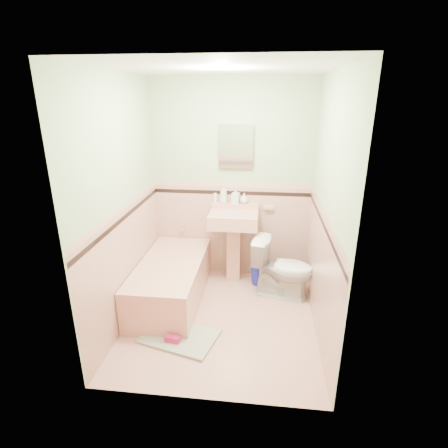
# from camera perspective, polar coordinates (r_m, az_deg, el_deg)

# --- Properties ---
(floor) EXTENTS (2.20, 2.20, 0.00)m
(floor) POSITION_cam_1_polar(r_m,az_deg,el_deg) (3.99, -0.43, -14.89)
(floor) COLOR #D59F8C
(floor) RESTS_ON ground
(ceiling) EXTENTS (2.20, 2.20, 0.00)m
(ceiling) POSITION_cam_1_polar(r_m,az_deg,el_deg) (3.28, -0.55, 23.82)
(ceiling) COLOR white
(ceiling) RESTS_ON ground
(wall_back) EXTENTS (2.50, 0.00, 2.50)m
(wall_back) POSITION_cam_1_polar(r_m,az_deg,el_deg) (4.49, 1.25, 6.70)
(wall_back) COLOR beige
(wall_back) RESTS_ON ground
(wall_front) EXTENTS (2.50, 0.00, 2.50)m
(wall_front) POSITION_cam_1_polar(r_m,az_deg,el_deg) (2.42, -3.68, -5.30)
(wall_front) COLOR beige
(wall_front) RESTS_ON ground
(wall_left) EXTENTS (0.00, 2.50, 2.50)m
(wall_left) POSITION_cam_1_polar(r_m,az_deg,el_deg) (3.68, -16.13, 2.94)
(wall_left) COLOR beige
(wall_left) RESTS_ON ground
(wall_right) EXTENTS (0.00, 2.50, 2.50)m
(wall_right) POSITION_cam_1_polar(r_m,az_deg,el_deg) (3.46, 16.20, 1.84)
(wall_right) COLOR beige
(wall_right) RESTS_ON ground
(wainscot_back) EXTENTS (2.00, 0.00, 2.00)m
(wainscot_back) POSITION_cam_1_polar(r_m,az_deg,el_deg) (4.67, 1.18, -1.13)
(wainscot_back) COLOR #D8A491
(wainscot_back) RESTS_ON ground
(wainscot_front) EXTENTS (2.00, 0.00, 2.00)m
(wainscot_front) POSITION_cam_1_polar(r_m,az_deg,el_deg) (2.77, -3.33, -17.46)
(wainscot_front) COLOR #D8A491
(wainscot_front) RESTS_ON ground
(wainscot_left) EXTENTS (0.00, 2.20, 2.20)m
(wainscot_left) POSITION_cam_1_polar(r_m,az_deg,el_deg) (3.91, -15.05, -6.19)
(wainscot_left) COLOR #D8A491
(wainscot_left) RESTS_ON ground
(wainscot_right) EXTENTS (0.00, 2.20, 2.20)m
(wainscot_right) POSITION_cam_1_polar(r_m,az_deg,el_deg) (3.70, 15.05, -7.75)
(wainscot_right) COLOR #D8A491
(wainscot_right) RESTS_ON ground
(accent_back) EXTENTS (2.00, 0.00, 2.00)m
(accent_back) POSITION_cam_1_polar(r_m,az_deg,el_deg) (4.50, 1.22, 5.04)
(accent_back) COLOR black
(accent_back) RESTS_ON ground
(accent_front) EXTENTS (2.00, 0.00, 2.00)m
(accent_front) POSITION_cam_1_polar(r_m,az_deg,el_deg) (2.49, -3.55, -7.83)
(accent_front) COLOR black
(accent_front) RESTS_ON ground
(accent_left) EXTENTS (0.00, 2.20, 2.20)m
(accent_left) POSITION_cam_1_polar(r_m,az_deg,el_deg) (3.72, -15.68, 1.02)
(accent_left) COLOR black
(accent_left) RESTS_ON ground
(accent_right) EXTENTS (0.00, 2.20, 2.20)m
(accent_right) POSITION_cam_1_polar(r_m,az_deg,el_deg) (3.50, 15.71, -0.17)
(accent_right) COLOR black
(accent_right) RESTS_ON ground
(cap_back) EXTENTS (2.00, 0.00, 2.00)m
(cap_back) POSITION_cam_1_polar(r_m,az_deg,el_deg) (4.48, 1.23, 6.27)
(cap_back) COLOR #D59687
(cap_back) RESTS_ON ground
(cap_front) EXTENTS (2.00, 0.00, 2.00)m
(cap_front) POSITION_cam_1_polar(r_m,az_deg,el_deg) (2.44, -3.59, -5.75)
(cap_front) COLOR #D59687
(cap_front) RESTS_ON ground
(cap_left) EXTENTS (0.00, 2.20, 2.20)m
(cap_left) POSITION_cam_1_polar(r_m,az_deg,el_deg) (3.69, -15.82, 2.49)
(cap_left) COLOR #D59687
(cap_left) RESTS_ON ground
(cap_right) EXTENTS (0.00, 2.20, 2.20)m
(cap_right) POSITION_cam_1_polar(r_m,az_deg,el_deg) (3.46, 15.86, 1.38)
(cap_right) COLOR #D59687
(cap_right) RESTS_ON ground
(bathtub) EXTENTS (0.70, 1.50, 0.45)m
(bathtub) POSITION_cam_1_polar(r_m,az_deg,el_deg) (4.25, -8.45, -9.15)
(bathtub) COLOR tan
(bathtub) RESTS_ON floor
(tub_faucet) EXTENTS (0.04, 0.12, 0.04)m
(tub_faucet) POSITION_cam_1_polar(r_m,az_deg,el_deg) (4.72, -6.50, -0.63)
(tub_faucet) COLOR silver
(tub_faucet) RESTS_ON wall_back
(sink) EXTENTS (0.59, 0.49, 0.93)m
(sink) POSITION_cam_1_polar(r_m,az_deg,el_deg) (4.50, 1.52, -3.76)
(sink) COLOR tan
(sink) RESTS_ON floor
(sink_faucet) EXTENTS (0.02, 0.02, 0.10)m
(sink_faucet) POSITION_cam_1_polar(r_m,az_deg,el_deg) (4.47, 1.74, 2.64)
(sink_faucet) COLOR silver
(sink_faucet) RESTS_ON sink
(medicine_cabinet) EXTENTS (0.42, 0.04, 0.52)m
(medicine_cabinet) POSITION_cam_1_polar(r_m,az_deg,el_deg) (4.37, 1.93, 12.34)
(medicine_cabinet) COLOR white
(medicine_cabinet) RESTS_ON wall_back
(soap_dish) EXTENTS (0.12, 0.07, 0.04)m
(soap_dish) POSITION_cam_1_polar(r_m,az_deg,el_deg) (4.51, 7.14, 2.66)
(soap_dish) COLOR tan
(soap_dish) RESTS_ON wall_back
(soap_bottle_left) EXTENTS (0.11, 0.11, 0.24)m
(soap_bottle_left) POSITION_cam_1_polar(r_m,az_deg,el_deg) (4.47, -0.07, 4.89)
(soap_bottle_left) COLOR #B2B2B2
(soap_bottle_left) RESTS_ON sink
(soap_bottle_mid) EXTENTS (0.10, 0.11, 0.20)m
(soap_bottle_mid) POSITION_cam_1_polar(r_m,az_deg,el_deg) (4.46, 1.88, 4.59)
(soap_bottle_mid) COLOR #B2B2B2
(soap_bottle_mid) RESTS_ON sink
(soap_bottle_right) EXTENTS (0.11, 0.11, 0.13)m
(soap_bottle_right) POSITION_cam_1_polar(r_m,az_deg,el_deg) (4.46, 3.23, 4.15)
(soap_bottle_right) COLOR #B2B2B2
(soap_bottle_right) RESTS_ON sink
(tube) EXTENTS (0.04, 0.04, 0.12)m
(tube) POSITION_cam_1_polar(r_m,az_deg,el_deg) (4.50, -1.43, 4.22)
(tube) COLOR white
(tube) RESTS_ON sink
(toilet) EXTENTS (0.77, 0.55, 0.72)m
(toilet) POSITION_cam_1_polar(r_m,az_deg,el_deg) (4.28, 9.44, -7.02)
(toilet) COLOR white
(toilet) RESTS_ON floor
(bucket) EXTENTS (0.27, 0.27, 0.23)m
(bucket) POSITION_cam_1_polar(r_m,az_deg,el_deg) (4.60, 5.67, -8.21)
(bucket) COLOR #151A9C
(bucket) RESTS_ON floor
(bath_mat) EXTENTS (0.82, 0.65, 0.03)m
(bath_mat) POSITION_cam_1_polar(r_m,az_deg,el_deg) (3.74, -7.14, -17.45)
(bath_mat) COLOR gray
(bath_mat) RESTS_ON floor
(shoe) EXTENTS (0.15, 0.09, 0.06)m
(shoe) POSITION_cam_1_polar(r_m,az_deg,el_deg) (3.65, -8.27, -17.78)
(shoe) COLOR #BF1E59
(shoe) RESTS_ON bath_mat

